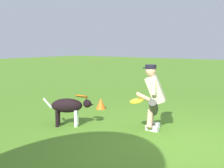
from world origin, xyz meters
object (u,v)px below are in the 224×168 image
Objects in this scene: frisbee_held at (137,101)px; frisbee_flying at (82,96)px; dog at (69,106)px; person at (154,95)px; training_cone at (101,104)px.

frisbee_flying is at bearing 13.98° from frisbee_held.
dog is 3.40× the size of frisbee_flying.
frisbee_held is (-1.35, -0.47, 0.20)m from dog.
person is at bearing -118.33° from frisbee_held.
frisbee_flying is at bearing 7.27° from dog.
frisbee_held is at bearing 38.35° from person.
frisbee_held is 0.93× the size of training_cone.
person is 1.76m from dog.
person is 4.53× the size of training_cone.
frisbee_flying is 0.93× the size of training_cone.
dog is 3.15× the size of training_cone.
frisbee_flying is (-0.20, -0.18, 0.21)m from dog.
dog is at bearing 106.38° from training_cone.
frisbee_held is at bearing -166.02° from frisbee_flying.
person is 1.48m from frisbee_flying.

